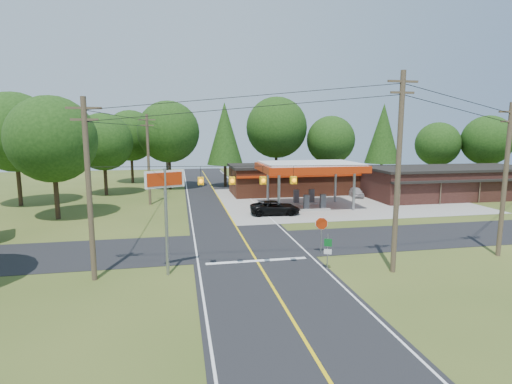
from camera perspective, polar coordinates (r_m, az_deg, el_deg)
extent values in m
plane|color=#394B1A|center=(29.15, -1.26, -7.63)|extent=(120.00, 120.00, 0.00)
cube|color=black|center=(29.15, -1.26, -7.62)|extent=(8.00, 120.00, 0.02)
cube|color=black|center=(29.15, -1.26, -7.61)|extent=(70.00, 7.00, 0.02)
cube|color=yellow|center=(29.14, -1.26, -7.58)|extent=(0.15, 110.00, 0.00)
cylinder|color=gray|center=(39.76, 3.29, -0.12)|extent=(0.28, 0.28, 4.20)
cylinder|color=gray|center=(44.57, 1.71, 0.86)|extent=(0.28, 0.28, 4.20)
cylinder|color=gray|center=(42.42, 13.82, 0.20)|extent=(0.28, 0.28, 4.20)
cylinder|color=gray|center=(46.96, 11.28, 1.10)|extent=(0.28, 0.28, 4.20)
cube|color=#A92809|center=(42.99, 7.68, 3.51)|extent=(10.60, 7.40, 0.70)
cube|color=white|center=(42.96, 7.69, 4.04)|extent=(10.00, 7.00, 0.25)
cube|color=#9E9B93|center=(41.91, 8.34, -2.47)|extent=(3.20, 0.90, 0.22)
cube|color=#3F3F44|center=(41.47, 7.19, -1.41)|extent=(0.55, 0.45, 1.50)
cube|color=#3F3F44|center=(42.06, 9.52, -1.32)|extent=(0.55, 0.45, 1.50)
cube|color=#9E9B93|center=(45.26, 6.84, -1.61)|extent=(3.20, 0.90, 0.22)
cube|color=#3F3F44|center=(44.85, 5.77, -0.62)|extent=(0.55, 0.45, 1.50)
cube|color=#3F3F44|center=(45.40, 7.94, -0.55)|extent=(0.55, 0.45, 1.50)
cube|color=brown|center=(53.06, 5.21, 1.71)|extent=(16.00, 7.00, 3.50)
cube|color=black|center=(52.86, 5.24, 3.76)|extent=(16.40, 7.40, 0.30)
cube|color=#A92809|center=(49.52, 6.38, 2.30)|extent=(16.00, 0.50, 0.25)
cube|color=black|center=(54.85, 25.74, 1.11)|extent=(20.00, 8.00, 3.50)
cube|color=black|center=(54.66, 25.87, 3.08)|extent=(20.40, 8.40, 0.30)
cube|color=black|center=(51.48, 28.57, 1.42)|extent=(20.00, 0.70, 0.25)
cylinder|color=#473828|center=(24.04, 19.61, 2.34)|extent=(0.30, 0.30, 11.50)
cube|color=#473828|center=(24.06, 20.26, 14.61)|extent=(1.80, 0.12, 0.12)
cube|color=#473828|center=(24.00, 20.18, 13.19)|extent=(1.40, 0.12, 0.12)
cylinder|color=#473828|center=(23.30, -22.75, 0.11)|extent=(0.30, 0.30, 10.00)
cube|color=#473828|center=(23.10, -23.40, 10.96)|extent=(1.80, 0.12, 0.12)
cube|color=#473828|center=(23.08, -23.31, 9.48)|extent=(1.40, 0.12, 0.12)
cylinder|color=#473828|center=(45.80, -15.12, 4.42)|extent=(0.30, 0.30, 10.00)
cube|color=#473828|center=(45.70, -15.34, 9.93)|extent=(1.80, 0.12, 0.12)
cube|color=#473828|center=(45.69, -15.31, 9.18)|extent=(1.40, 0.12, 0.12)
cylinder|color=#473828|center=(30.42, 32.01, 1.34)|extent=(0.30, 0.30, 10.00)
cube|color=#473828|center=(30.28, 32.69, 9.62)|extent=(1.80, 0.12, 0.12)
cube|color=#473828|center=(30.26, 32.59, 8.49)|extent=(1.40, 0.12, 0.12)
cylinder|color=#473828|center=(62.69, -12.65, 5.37)|extent=(0.30, 0.30, 9.50)
cube|color=#FFB40D|center=(22.07, -7.91, 1.58)|extent=(0.32, 0.32, 0.42)
cube|color=#FFB40D|center=(22.02, -3.46, 1.63)|extent=(0.32, 0.32, 0.42)
cube|color=#FFB40D|center=(22.11, 0.98, 1.68)|extent=(0.32, 0.32, 0.42)
cube|color=#FFB40D|center=(22.33, 5.36, 1.71)|extent=(0.32, 0.32, 0.42)
cylinder|color=#332316|center=(54.73, -20.68, 1.64)|extent=(0.44, 0.44, 3.96)
sphere|color=#17340E|center=(54.39, -20.96, 6.71)|extent=(7.26, 7.26, 7.26)
cylinder|color=#332316|center=(57.88, -12.21, 2.73)|extent=(0.44, 0.44, 4.68)
sphere|color=#17340E|center=(57.58, -12.39, 8.40)|extent=(8.58, 8.58, 8.58)
cylinder|color=#332316|center=(59.26, -4.42, 2.86)|extent=(0.44, 0.44, 4.32)
cone|color=#17340E|center=(58.95, -4.49, 8.32)|extent=(5.28, 5.28, 9.00)
cylinder|color=#332316|center=(61.62, 2.89, 3.44)|extent=(0.44, 0.44, 5.04)
sphere|color=#17340E|center=(61.36, 2.94, 9.17)|extent=(9.24, 9.24, 9.24)
cylinder|color=#332316|center=(62.19, 10.52, 2.85)|extent=(0.44, 0.44, 3.96)
sphere|color=#17340E|center=(61.90, 10.64, 7.31)|extent=(7.26, 7.26, 7.26)
cylinder|color=#332316|center=(64.64, 17.47, 2.97)|extent=(0.44, 0.44, 4.32)
cone|color=#17340E|center=(64.36, 17.70, 7.97)|extent=(5.28, 5.28, 9.00)
cylinder|color=#332316|center=(67.20, 24.29, 2.50)|extent=(0.44, 0.44, 3.60)
sphere|color=#17340E|center=(66.93, 24.52, 6.24)|extent=(6.60, 6.60, 6.60)
cylinder|color=#332316|center=(68.53, 29.85, 2.37)|extent=(0.44, 0.44, 3.96)
sphere|color=#17340E|center=(68.25, 30.16, 6.41)|extent=(7.26, 7.26, 7.26)
cylinder|color=#332316|center=(41.60, -26.60, -0.56)|extent=(0.44, 0.44, 4.32)
sphere|color=#17340E|center=(41.16, -27.10, 6.71)|extent=(7.92, 7.92, 7.92)
cylinder|color=#332316|center=(50.96, -30.73, 0.89)|extent=(0.44, 0.44, 4.68)
sphere|color=#17340E|center=(50.62, -31.23, 7.32)|extent=(8.58, 8.58, 8.58)
cylinder|color=#332316|center=(66.25, -17.27, 3.11)|extent=(0.44, 0.44, 4.32)
sphere|color=#17340E|center=(65.98, -17.48, 7.68)|extent=(7.92, 7.92, 7.92)
imported|color=black|center=(39.41, 2.74, -2.28)|extent=(5.29, 5.29, 1.37)
imported|color=silver|center=(51.50, 14.09, -0.03)|extent=(4.02, 4.02, 1.18)
cylinder|color=gray|center=(23.16, -12.69, -4.31)|extent=(0.18, 0.18, 6.15)
cube|color=white|center=(22.74, -12.90, 1.81)|extent=(2.15, 0.91, 0.97)
cube|color=#A92809|center=(22.69, -12.90, 1.80)|extent=(1.89, 0.79, 0.74)
cylinder|color=gray|center=(27.15, 9.29, -6.33)|extent=(0.07, 0.07, 2.43)
cylinder|color=gray|center=(24.25, 10.18, -8.46)|extent=(0.06, 0.06, 2.21)
cube|color=#0C591E|center=(24.05, 10.25, -7.13)|extent=(0.42, 0.21, 0.45)
cube|color=white|center=(24.20, 10.21, -8.39)|extent=(0.42, 0.21, 0.30)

